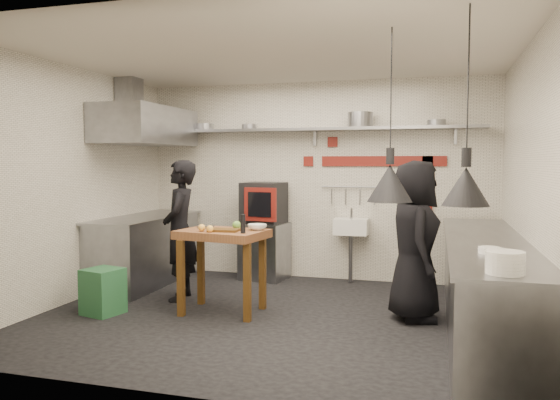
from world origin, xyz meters
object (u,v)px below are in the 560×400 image
(chef_left, at_px, (180,230))
(combi_oven, at_px, (264,203))
(prep_table, at_px, (223,271))
(chef_right, at_px, (415,241))
(green_bin, at_px, (103,291))
(oven_stand, at_px, (265,251))

(chef_left, bearing_deg, combi_oven, 141.07)
(prep_table, bearing_deg, chef_right, 17.77)
(combi_oven, relative_size, prep_table, 0.63)
(prep_table, height_order, chef_left, chef_left)
(chef_left, relative_size, chef_right, 1.00)
(green_bin, distance_m, prep_table, 1.33)
(green_bin, bearing_deg, prep_table, 18.86)
(chef_left, bearing_deg, prep_table, 45.84)
(oven_stand, distance_m, chef_left, 1.59)
(oven_stand, bearing_deg, green_bin, -109.40)
(prep_table, relative_size, chef_right, 0.55)
(oven_stand, distance_m, chef_right, 2.63)
(oven_stand, distance_m, prep_table, 1.79)
(combi_oven, bearing_deg, oven_stand, 12.82)
(prep_table, bearing_deg, combi_oven, 102.04)
(oven_stand, height_order, combi_oven, combi_oven)
(combi_oven, bearing_deg, green_bin, -109.20)
(chef_left, height_order, chef_right, chef_left)
(oven_stand, xyz_separation_m, prep_table, (0.08, -1.79, 0.06))
(green_bin, bearing_deg, oven_stand, 62.41)
(combi_oven, bearing_deg, chef_right, -26.33)
(combi_oven, height_order, chef_left, chef_left)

